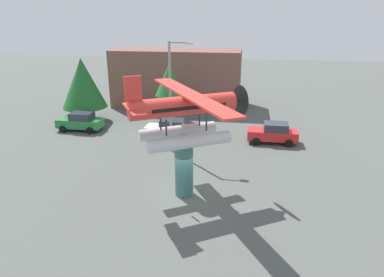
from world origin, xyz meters
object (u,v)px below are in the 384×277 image
at_px(display_pedestal, 184,169).
at_px(floatplane_monument, 186,114).
at_px(car_near_green, 81,121).
at_px(tree_west, 83,83).
at_px(car_far_red, 273,133).
at_px(streetlight_primary, 172,91).
at_px(tree_east, 169,80).
at_px(storefront_building, 177,78).
at_px(car_mid_white, 170,129).

height_order(display_pedestal, floatplane_monument, floatplane_monument).
height_order(floatplane_monument, car_near_green, floatplane_monument).
distance_m(car_near_green, tree_west, 4.26).
bearing_deg(car_far_red, tree_west, -10.18).
height_order(car_near_green, streetlight_primary, streetlight_primary).
xyz_separation_m(car_near_green, tree_west, (-0.77, 2.82, 3.10)).
xyz_separation_m(tree_west, tree_east, (8.38, 1.99, 0.21)).
distance_m(car_near_green, storefront_building, 13.60).
bearing_deg(car_near_green, tree_west, -74.74).
distance_m(car_near_green, car_far_red, 17.83).
bearing_deg(tree_west, storefront_building, 47.26).
xyz_separation_m(floatplane_monument, tree_east, (-4.46, 15.40, -0.91)).
height_order(car_near_green, tree_east, tree_east).
bearing_deg(display_pedestal, car_mid_white, 107.47).
bearing_deg(storefront_building, streetlight_primary, -79.81).
xyz_separation_m(storefront_building, tree_east, (0.50, -6.53, 0.88)).
distance_m(streetlight_primary, tree_east, 8.95).
height_order(floatplane_monument, tree_west, floatplane_monument).
bearing_deg(streetlight_primary, display_pedestal, -72.71).
bearing_deg(car_near_green, tree_east, -147.67).
relative_size(car_far_red, storefront_building, 0.28).
xyz_separation_m(car_mid_white, tree_east, (-1.29, 5.75, 3.30)).
distance_m(car_mid_white, tree_west, 10.82).
bearing_deg(tree_west, car_mid_white, -21.23).
bearing_deg(tree_west, tree_east, 13.36).
distance_m(display_pedestal, car_near_green, 16.04).
bearing_deg(tree_east, tree_west, -166.64).
relative_size(display_pedestal, storefront_building, 0.23).
xyz_separation_m(car_near_green, car_far_red, (17.82, -0.52, 0.00)).
bearing_deg(tree_west, display_pedestal, -46.65).
height_order(floatplane_monument, storefront_building, floatplane_monument).
bearing_deg(streetlight_primary, tree_west, 147.91).
height_order(storefront_building, tree_west, storefront_building).
relative_size(floatplane_monument, tree_west, 1.47).
distance_m(car_near_green, streetlight_primary, 11.30).
xyz_separation_m(car_far_red, tree_west, (-18.59, 3.34, 3.10)).
xyz_separation_m(streetlight_primary, tree_east, (-2.22, 8.64, -0.76)).
xyz_separation_m(streetlight_primary, storefront_building, (-2.73, 15.17, -1.64)).
distance_m(streetlight_primary, tree_west, 12.55).
xyz_separation_m(car_far_red, streetlight_primary, (-7.99, -3.31, 4.07)).
bearing_deg(car_mid_white, car_far_red, -177.34).
xyz_separation_m(car_mid_white, tree_west, (-9.66, 3.76, 3.10)).
bearing_deg(floatplane_monument, tree_east, 74.81).
bearing_deg(car_mid_white, tree_west, -21.23).
relative_size(car_mid_white, streetlight_primary, 0.49).
bearing_deg(storefront_building, display_pedestal, -77.56).
bearing_deg(storefront_building, tree_east, -85.58).
xyz_separation_m(car_far_red, tree_east, (-10.22, 5.33, 3.30)).
relative_size(floatplane_monument, car_mid_white, 2.25).
relative_size(car_far_red, tree_west, 0.65).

